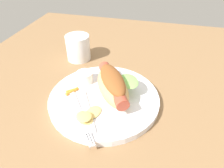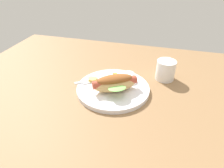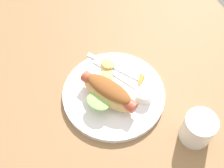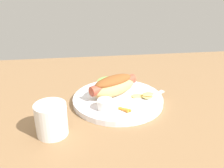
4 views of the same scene
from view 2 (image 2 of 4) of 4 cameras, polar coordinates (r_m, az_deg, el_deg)
The scene contains 9 objects.
ground_plane at distance 74.93cm, azimuth -1.87°, elevation -1.75°, with size 120.00×90.00×1.80cm, color olive.
plate at distance 72.65cm, azimuth 0.30°, elevation -1.35°, with size 26.29×26.29×1.60cm, color white.
hot_dog at distance 68.78cm, azimuth 0.78°, elevation 0.29°, with size 16.00×13.35×5.93cm.
sauce_ramekin at distance 75.95cm, azimuth 4.75°, elevation 2.18°, with size 4.22×4.22×2.82cm, color white.
fork at distance 76.54cm, azimuth -4.37°, elevation 1.41°, with size 14.09×10.83×0.40cm.
knife at distance 75.40cm, azimuth -3.04°, elevation 0.91°, with size 14.19×1.40×0.36cm, color silver.
chips_pile at distance 74.99cm, azimuth -4.96°, elevation 1.06°, with size 7.17×5.33×1.70cm.
carrot_garnish at distance 78.68cm, azimuth 1.41°, elevation 2.62°, with size 3.38×2.73×0.80cm.
drinking_cup at distance 80.84cm, azimuth 15.05°, elevation 3.86°, with size 7.39×7.39×7.82cm, color white.
Camera 2 is at (-18.53, 58.59, 41.98)cm, focal length 32.02 mm.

